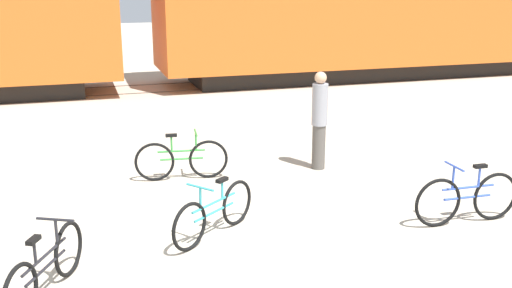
# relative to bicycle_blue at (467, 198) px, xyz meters

# --- Properties ---
(ground_plane) EXTENTS (80.00, 80.00, 0.00)m
(ground_plane) POSITION_rel_bicycle_blue_xyz_m (-3.32, -0.21, -0.39)
(ground_plane) COLOR #B2A893
(rail_near) EXTENTS (71.33, 0.07, 0.01)m
(rail_near) POSITION_rel_bicycle_blue_xyz_m (-3.32, 11.51, -0.38)
(rail_near) COLOR #4C4238
(rail_near) RESTS_ON ground_plane
(rail_far) EXTENTS (71.33, 0.07, 0.01)m
(rail_far) POSITION_rel_bicycle_blue_xyz_m (-3.32, 12.95, -0.38)
(rail_far) COLOR #4C4238
(rail_far) RESTS_ON ground_plane
(bicycle_blue) EXTENTS (1.70, 0.46, 0.92)m
(bicycle_blue) POSITION_rel_bicycle_blue_xyz_m (0.00, 0.00, 0.00)
(bicycle_blue) COLOR black
(bicycle_blue) RESTS_ON ground_plane
(bicycle_teal) EXTENTS (1.38, 1.10, 0.83)m
(bicycle_teal) POSITION_rel_bicycle_blue_xyz_m (-3.63, 0.63, -0.03)
(bicycle_teal) COLOR black
(bicycle_teal) RESTS_ON ground_plane
(bicycle_black) EXTENTS (0.83, 1.60, 0.84)m
(bicycle_black) POSITION_rel_bicycle_blue_xyz_m (-5.81, -0.41, -0.03)
(bicycle_black) COLOR black
(bicycle_black) RESTS_ON ground_plane
(bicycle_green) EXTENTS (1.65, 0.46, 0.87)m
(bicycle_green) POSITION_rel_bicycle_blue_xyz_m (-3.63, 3.16, -0.02)
(bicycle_green) COLOR black
(bicycle_green) RESTS_ON ground_plane
(person_in_grey) EXTENTS (0.29, 0.29, 1.84)m
(person_in_grey) POSITION_rel_bicycle_blue_xyz_m (-1.06, 3.03, 0.56)
(person_in_grey) COLOR #514C47
(person_in_grey) RESTS_ON ground_plane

